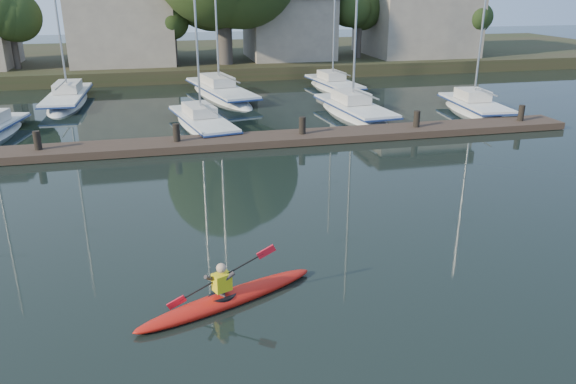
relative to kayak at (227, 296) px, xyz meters
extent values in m
plane|color=black|center=(2.50, -0.12, -0.19)|extent=(160.00, 160.00, 0.00)
ellipsoid|color=red|center=(0.03, 0.01, -0.08)|extent=(4.71, 2.48, 0.37)
cylinder|color=black|center=(-0.12, -0.05, 0.04)|extent=(0.95, 0.95, 0.10)
imported|color=#322C2E|center=(-0.12, -0.05, 0.42)|extent=(0.38, 0.45, 1.05)
cube|color=yellow|center=(-0.12, -0.05, 0.44)|extent=(0.49, 0.44, 0.43)
sphere|color=tan|center=(-0.12, -0.05, 0.80)|extent=(0.24, 0.24, 0.24)
cube|color=#432F26|center=(2.50, 13.88, 0.01)|extent=(34.00, 2.00, 0.35)
cylinder|color=black|center=(-6.50, 13.88, 0.11)|extent=(0.32, 0.32, 1.80)
cylinder|color=black|center=(-0.50, 13.88, 0.11)|extent=(0.32, 0.32, 1.80)
cylinder|color=black|center=(5.50, 13.88, 0.11)|extent=(0.32, 0.32, 1.80)
cylinder|color=black|center=(11.50, 13.88, 0.11)|extent=(0.32, 0.32, 1.80)
cylinder|color=black|center=(17.50, 13.88, 0.11)|extent=(0.32, 0.32, 1.80)
ellipsoid|color=white|center=(1.01, 17.72, -0.52)|extent=(3.62, 8.80, 1.81)
cube|color=white|center=(1.01, 17.72, 0.34)|extent=(3.23, 7.26, 0.13)
cube|color=navy|center=(1.01, 17.72, 0.26)|extent=(3.33, 7.45, 0.08)
cube|color=beige|center=(0.91, 18.23, 0.69)|extent=(1.77, 2.61, 0.52)
cylinder|color=#9EA0A5|center=(1.26, 16.46, 1.10)|extent=(0.70, 3.21, 0.08)
ellipsoid|color=white|center=(9.88, 18.68, -0.57)|extent=(3.12, 8.93, 2.08)
cube|color=white|center=(9.88, 18.68, 0.41)|extent=(2.86, 7.35, 0.15)
cube|color=navy|center=(9.88, 18.68, 0.33)|extent=(2.96, 7.53, 0.09)
cube|color=beige|center=(9.83, 19.21, 0.82)|extent=(1.76, 2.58, 0.60)
cylinder|color=#9EA0A5|center=(10.01, 17.38, 1.29)|extent=(0.40, 3.32, 0.09)
ellipsoid|color=white|center=(17.17, 17.86, -0.56)|extent=(2.84, 7.55, 2.01)
cube|color=white|center=(17.17, 17.86, 0.39)|extent=(2.62, 6.22, 0.15)
cube|color=navy|center=(17.17, 17.86, 0.31)|extent=(2.72, 6.37, 0.08)
cube|color=beige|center=(17.21, 18.30, 0.78)|extent=(1.65, 2.19, 0.58)
cylinder|color=#9EA0A5|center=(17.19, 18.08, 5.72)|extent=(0.13, 0.13, 10.56)
cylinder|color=#9EA0A5|center=(17.07, 16.75, 1.24)|extent=(0.32, 2.81, 0.08)
ellipsoid|color=white|center=(-6.82, 26.25, -0.56)|extent=(2.58, 9.56, 2.00)
cube|color=white|center=(-6.82, 26.25, 0.39)|extent=(2.41, 7.85, 0.15)
cube|color=navy|center=(-6.82, 26.25, 0.31)|extent=(2.50, 8.05, 0.08)
cube|color=beige|center=(-6.80, 26.82, 0.78)|extent=(1.58, 2.71, 0.58)
cylinder|color=#9EA0A5|center=(-6.87, 24.83, 1.23)|extent=(0.22, 3.60, 0.08)
ellipsoid|color=white|center=(3.02, 26.22, -0.58)|extent=(4.57, 11.35, 2.11)
cube|color=white|center=(3.02, 26.22, 0.42)|extent=(4.05, 9.37, 0.16)
cube|color=navy|center=(3.02, 26.22, 0.33)|extent=(4.18, 9.61, 0.09)
cube|color=beige|center=(2.88, 26.87, 0.83)|extent=(2.16, 3.36, 0.61)
cylinder|color=#9EA0A5|center=(3.36, 24.59, 1.31)|extent=(0.96, 4.15, 0.09)
ellipsoid|color=white|center=(11.38, 27.30, -0.54)|extent=(2.93, 8.14, 1.89)
cube|color=white|center=(11.38, 27.30, 0.36)|extent=(2.68, 6.71, 0.14)
cube|color=navy|center=(11.38, 27.30, 0.28)|extent=(2.77, 6.87, 0.08)
cube|color=beige|center=(11.33, 27.78, 0.73)|extent=(1.62, 2.37, 0.55)
cylinder|color=#9EA0A5|center=(11.35, 27.54, 5.89)|extent=(0.12, 0.12, 10.95)
cylinder|color=#9EA0A5|center=(11.50, 26.11, 1.16)|extent=(0.40, 3.02, 0.08)
cube|color=#262F17|center=(2.50, 43.88, 0.31)|extent=(90.00, 24.00, 1.00)
cube|color=#A39482|center=(-3.50, 37.88, 3.81)|extent=(8.00, 8.00, 6.00)
cube|color=#A39482|center=(10.50, 37.88, 3.31)|extent=(7.00, 7.00, 5.00)
cube|color=#A39482|center=(22.50, 37.88, 4.06)|extent=(9.00, 9.00, 6.50)
cylinder|color=#463D38|center=(4.50, 34.88, 3.31)|extent=(1.20, 1.20, 5.00)
cylinder|color=#463D38|center=(-11.50, 35.88, 2.31)|extent=(0.48, 0.48, 3.00)
sphere|color=black|center=(-11.50, 35.88, 4.81)|extent=(3.40, 3.40, 3.40)
cylinder|color=#463D38|center=(0.50, 35.38, 2.21)|extent=(0.38, 0.38, 2.80)
sphere|color=black|center=(0.50, 35.38, 4.41)|extent=(2.72, 2.72, 2.72)
cylinder|color=#463D38|center=(16.50, 36.38, 2.41)|extent=(0.50, 0.50, 3.20)
sphere|color=black|center=(16.50, 36.38, 5.06)|extent=(3.57, 3.57, 3.57)
cylinder|color=#463D38|center=(26.50, 34.88, 2.11)|extent=(0.41, 0.41, 2.60)
sphere|color=black|center=(26.50, 34.88, 4.26)|extent=(2.89, 2.89, 2.89)
camera|label=1|loc=(-1.28, -11.78, 7.08)|focal=35.00mm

